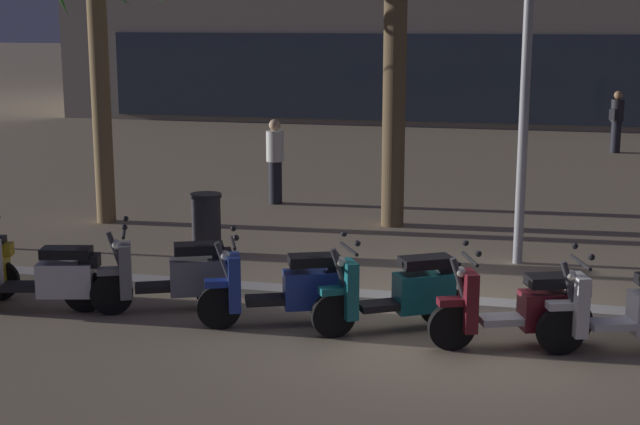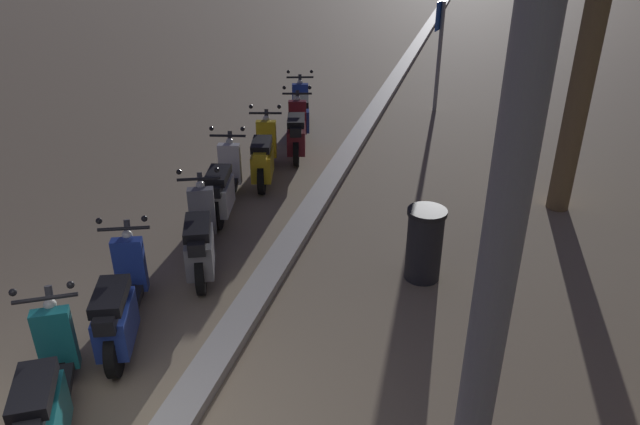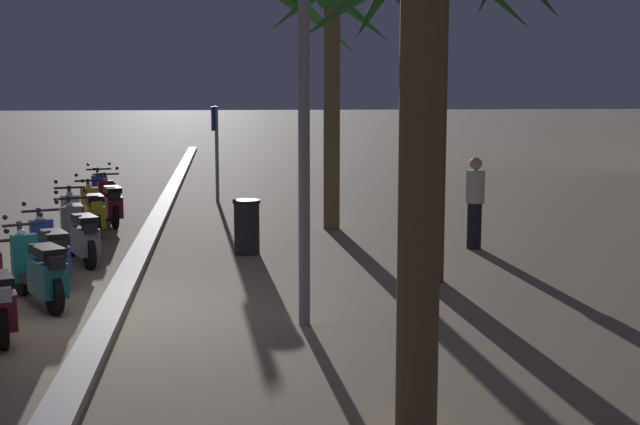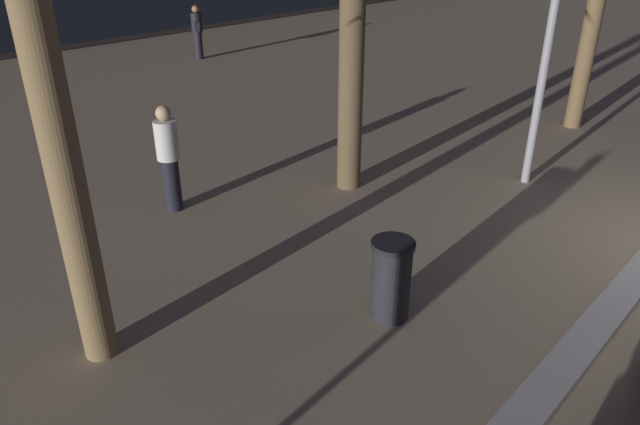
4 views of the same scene
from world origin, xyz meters
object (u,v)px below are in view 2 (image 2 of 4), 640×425
at_px(scooter_yellow_mid_centre, 264,156).
at_px(scooter_blue_mid_front, 121,305).
at_px(scooter_blue_tail_end, 301,112).
at_px(litter_bin, 424,244).
at_px(scooter_teal_second_in_line, 48,395).
at_px(scooter_grey_mid_rear, 201,239).
at_px(crossing_sign, 439,43).
at_px(scooter_white_last_in_row, 223,186).
at_px(scooter_maroon_far_back, 297,132).

xyz_separation_m(scooter_yellow_mid_centre, scooter_blue_mid_front, (4.34, 0.01, 0.00)).
xyz_separation_m(scooter_blue_tail_end, scooter_yellow_mid_centre, (2.48, 0.12, 0.00)).
bearing_deg(scooter_blue_tail_end, litter_bin, 32.76).
distance_m(scooter_blue_tail_end, scooter_teal_second_in_line, 8.14).
bearing_deg(scooter_yellow_mid_centre, scooter_grey_mid_rear, 4.29).
distance_m(scooter_yellow_mid_centre, crossing_sign, 5.47).
relative_size(scooter_white_last_in_row, scooter_grey_mid_rear, 1.06).
height_order(scooter_yellow_mid_centre, litter_bin, scooter_yellow_mid_centre).
bearing_deg(scooter_maroon_far_back, scooter_blue_mid_front, -1.67).
relative_size(scooter_yellow_mid_centre, crossing_sign, 0.71).
bearing_deg(scooter_teal_second_in_line, scooter_blue_mid_front, -174.88).
distance_m(scooter_yellow_mid_centre, scooter_teal_second_in_line, 5.66).
relative_size(scooter_blue_tail_end, scooter_blue_mid_front, 0.98).
bearing_deg(scooter_grey_mid_rear, scooter_white_last_in_row, -166.14).
bearing_deg(litter_bin, scooter_teal_second_in_line, -39.55).
bearing_deg(scooter_grey_mid_rear, scooter_blue_tail_end, -176.44).
bearing_deg(crossing_sign, litter_bin, 4.65).
bearing_deg(scooter_grey_mid_rear, scooter_teal_second_in_line, -1.68).
xyz_separation_m(scooter_yellow_mid_centre, scooter_grey_mid_rear, (2.85, 0.21, 0.01)).
bearing_deg(litter_bin, scooter_grey_mid_rear, -77.83).
distance_m(scooter_grey_mid_rear, scooter_teal_second_in_line, 2.81).
height_order(scooter_maroon_far_back, crossing_sign, crossing_sign).
xyz_separation_m(scooter_yellow_mid_centre, litter_bin, (2.26, 2.93, 0.03)).
bearing_deg(scooter_white_last_in_row, litter_bin, 72.27).
relative_size(scooter_white_last_in_row, litter_bin, 1.88).
bearing_deg(scooter_white_last_in_row, scooter_yellow_mid_centre, 172.11).
bearing_deg(scooter_blue_tail_end, scooter_teal_second_in_line, 1.75).
bearing_deg(scooter_white_last_in_row, scooter_maroon_far_back, 172.10).
height_order(scooter_blue_tail_end, crossing_sign, crossing_sign).
distance_m(scooter_white_last_in_row, scooter_blue_mid_front, 3.08).
xyz_separation_m(scooter_grey_mid_rear, scooter_teal_second_in_line, (2.81, -0.08, 0.00)).
height_order(scooter_white_last_in_row, scooter_blue_mid_front, same).
relative_size(scooter_blue_tail_end, scooter_white_last_in_row, 0.95).
bearing_deg(scooter_blue_tail_end, scooter_blue_mid_front, 1.10).
height_order(crossing_sign, litter_bin, crossing_sign).
height_order(scooter_yellow_mid_centre, scooter_blue_mid_front, same).
relative_size(scooter_maroon_far_back, scooter_blue_mid_front, 0.99).
height_order(scooter_grey_mid_rear, scooter_teal_second_in_line, same).
xyz_separation_m(scooter_white_last_in_row, litter_bin, (0.99, 3.11, 0.04)).
xyz_separation_m(scooter_yellow_mid_centre, scooter_white_last_in_row, (1.27, -0.18, -0.01)).
xyz_separation_m(scooter_maroon_far_back, litter_bin, (3.54, 2.76, 0.03)).
relative_size(scooter_grey_mid_rear, crossing_sign, 0.70).
xyz_separation_m(scooter_blue_mid_front, scooter_teal_second_in_line, (1.32, 0.12, 0.01)).
bearing_deg(scooter_teal_second_in_line, scooter_white_last_in_row, -175.99).
bearing_deg(scooter_white_last_in_row, scooter_blue_mid_front, 3.54).
distance_m(scooter_grey_mid_rear, litter_bin, 2.78).
distance_m(scooter_grey_mid_rear, scooter_blue_mid_front, 1.50).
height_order(scooter_blue_tail_end, scooter_teal_second_in_line, same).
height_order(scooter_blue_tail_end, scooter_yellow_mid_centre, same).
xyz_separation_m(scooter_grey_mid_rear, scooter_blue_mid_front, (1.49, -0.20, -0.00)).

